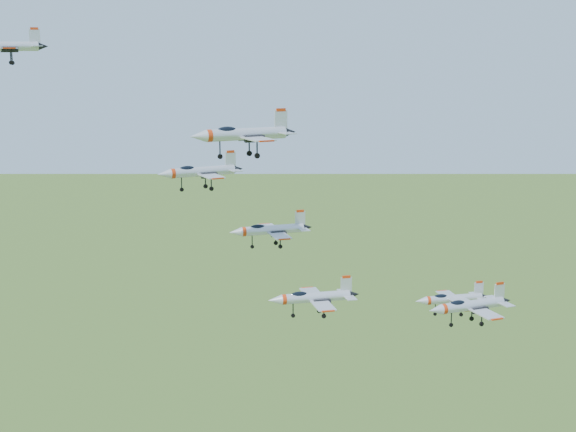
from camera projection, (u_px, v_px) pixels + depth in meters
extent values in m
cylinder|color=silver|center=(5.00, 46.00, 101.85)|extent=(8.32, 2.84, 1.19)
cone|color=black|center=(43.00, 46.00, 103.71)|extent=(1.46, 1.25, 1.01)
cube|color=silver|center=(8.00, 48.00, 99.67)|extent=(2.88, 4.38, 0.13)
cube|color=silver|center=(5.00, 48.00, 104.28)|extent=(2.88, 4.38, 0.13)
cube|color=silver|center=(35.00, 37.00, 103.06)|extent=(1.37, 0.39, 1.92)
cube|color=#BF310D|center=(34.00, 28.00, 102.86)|extent=(1.01, 0.33, 0.32)
cylinder|color=silver|center=(203.00, 171.00, 98.93)|extent=(8.30, 3.29, 1.19)
cone|color=silver|center=(164.00, 174.00, 96.75)|extent=(1.91, 1.58, 1.19)
cone|color=black|center=(238.00, 169.00, 101.02)|extent=(1.51, 1.31, 1.02)
ellipsoid|color=black|center=(187.00, 169.00, 97.95)|extent=(2.18, 1.35, 0.76)
cube|color=silver|center=(212.00, 176.00, 96.80)|extent=(3.09, 4.45, 0.13)
cube|color=silver|center=(197.00, 170.00, 101.31)|extent=(3.09, 4.45, 0.13)
cube|color=silver|center=(231.00, 160.00, 100.33)|extent=(1.36, 0.46, 1.93)
cube|color=#BF310D|center=(230.00, 152.00, 100.12)|extent=(1.01, 0.39, 0.32)
cylinder|color=silver|center=(246.00, 134.00, 80.78)|extent=(8.54, 3.16, 1.23)
cone|color=silver|center=(198.00, 136.00, 78.66)|extent=(1.94, 1.59, 1.23)
cone|color=black|center=(290.00, 132.00, 82.81)|extent=(1.53, 1.32, 1.04)
ellipsoid|color=black|center=(227.00, 130.00, 79.82)|extent=(2.22, 1.34, 0.78)
cube|color=silver|center=(258.00, 139.00, 78.56)|extent=(3.07, 4.54, 0.13)
cube|color=silver|center=(238.00, 134.00, 83.25)|extent=(3.07, 4.54, 0.13)
cube|color=silver|center=(281.00, 120.00, 82.12)|extent=(1.40, 0.44, 1.98)
cube|color=#BF310D|center=(281.00, 110.00, 81.91)|extent=(1.04, 0.37, 0.33)
cylinder|color=silver|center=(273.00, 230.00, 106.88)|extent=(8.59, 2.09, 1.23)
cone|color=silver|center=(235.00, 232.00, 105.38)|extent=(1.82, 1.40, 1.23)
cone|color=black|center=(307.00, 227.00, 108.33)|extent=(1.42, 1.17, 1.04)
ellipsoid|color=black|center=(258.00, 227.00, 106.18)|extent=(2.16, 1.09, 0.78)
cube|color=silver|center=(280.00, 236.00, 104.52)|extent=(2.59, 4.36, 0.13)
cube|color=silver|center=(268.00, 227.00, 109.46)|extent=(2.59, 4.36, 0.13)
cube|color=silver|center=(300.00, 219.00, 107.77)|extent=(1.42, 0.26, 1.98)
cube|color=#BF310D|center=(300.00, 211.00, 107.56)|extent=(1.05, 0.24, 0.33)
cylinder|color=silver|center=(316.00, 297.00, 89.03)|extent=(7.80, 1.37, 1.12)
cone|color=silver|center=(275.00, 300.00, 87.97)|extent=(1.59, 1.17, 1.12)
cone|color=black|center=(354.00, 294.00, 90.05)|extent=(1.24, 0.99, 0.95)
ellipsoid|color=black|center=(299.00, 295.00, 88.51)|extent=(1.92, 0.87, 0.71)
cube|color=silver|center=(323.00, 306.00, 86.81)|extent=(2.11, 3.86, 0.12)
cube|color=silver|center=(312.00, 293.00, 91.42)|extent=(2.11, 3.86, 0.12)
cube|color=silver|center=(346.00, 285.00, 89.60)|extent=(1.30, 0.14, 1.81)
cube|color=#BF310D|center=(346.00, 277.00, 89.41)|extent=(0.95, 0.15, 0.30)
cylinder|color=silver|center=(472.00, 305.00, 111.82)|extent=(9.97, 3.08, 1.43)
cone|color=silver|center=(435.00, 310.00, 109.71)|extent=(2.19, 1.74, 1.43)
cone|color=black|center=(506.00, 301.00, 113.86)|extent=(1.72, 1.45, 1.21)
ellipsoid|color=black|center=(457.00, 304.00, 110.85)|extent=(2.55, 1.42, 0.90)
cube|color=silver|center=(486.00, 314.00, 109.16)|extent=(3.30, 5.18, 0.15)
cube|color=silver|center=(461.00, 301.00, 114.75)|extent=(3.30, 5.18, 0.15)
cube|color=silver|center=(499.00, 292.00, 113.13)|extent=(1.64, 0.41, 2.30)
cube|color=#BF310D|center=(500.00, 283.00, 112.88)|extent=(1.21, 0.36, 0.38)
cylinder|color=silver|center=(454.00, 299.00, 116.52)|extent=(8.50, 1.31, 1.23)
cone|color=silver|center=(421.00, 301.00, 115.46)|extent=(1.71, 1.24, 1.23)
cone|color=black|center=(485.00, 297.00, 117.54)|extent=(1.33, 1.06, 1.04)
ellipsoid|color=black|center=(441.00, 297.00, 116.00)|extent=(2.08, 0.90, 0.78)
cube|color=silver|center=(463.00, 306.00, 114.08)|extent=(2.21, 4.17, 0.13)
cube|color=silver|center=(448.00, 295.00, 119.13)|extent=(2.21, 4.17, 0.13)
cube|color=silver|center=(479.00, 289.00, 117.06)|extent=(1.42, 0.13, 1.98)
cube|color=#BF310D|center=(479.00, 282.00, 116.85)|extent=(1.04, 0.14, 0.33)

